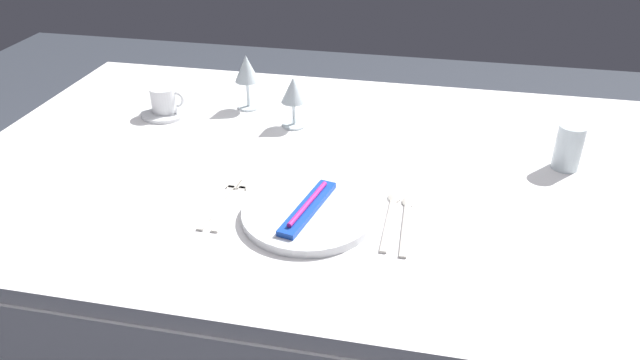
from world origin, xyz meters
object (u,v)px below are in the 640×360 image
at_px(spoon_dessert, 407,217).
at_px(wine_glass_left, 293,93).
at_px(dinner_plate, 308,214).
at_px(toothbrush_package, 308,207).
at_px(wine_glass_centre, 247,71).
at_px(coffee_cup_left, 165,99).
at_px(fork_outer, 234,202).
at_px(spoon_soup, 391,213).
at_px(drink_tumbler, 568,150).
at_px(fork_inner, 222,201).

relative_size(spoon_dessert, wine_glass_left, 1.57).
bearing_deg(dinner_plate, spoon_dessert, 10.95).
distance_m(toothbrush_package, wine_glass_centre, 0.59).
xyz_separation_m(spoon_dessert, wine_glass_left, (-0.33, 0.38, 0.09)).
height_order(spoon_dessert, coffee_cup_left, coffee_cup_left).
height_order(coffee_cup_left, wine_glass_left, wine_glass_left).
distance_m(fork_outer, wine_glass_centre, 0.51).
bearing_deg(fork_outer, spoon_dessert, 2.23).
bearing_deg(fork_outer, toothbrush_package, -8.16).
relative_size(spoon_soup, wine_glass_left, 1.60).
height_order(spoon_soup, coffee_cup_left, coffee_cup_left).
height_order(dinner_plate, drink_tumbler, drink_tumbler).
height_order(fork_inner, wine_glass_left, wine_glass_left).
bearing_deg(toothbrush_package, spoon_dessert, 10.95).
bearing_deg(spoon_dessert, wine_glass_centre, 135.76).
height_order(toothbrush_package, coffee_cup_left, coffee_cup_left).
distance_m(wine_glass_left, drink_tumbler, 0.68).
bearing_deg(dinner_plate, drink_tumbler, 31.02).
bearing_deg(fork_outer, wine_glass_centre, 103.83).
bearing_deg(drink_tumbler, dinner_plate, -148.98).
xyz_separation_m(dinner_plate, spoon_dessert, (0.20, 0.04, -0.01)).
bearing_deg(dinner_plate, coffee_cup_left, 139.79).
relative_size(wine_glass_centre, wine_glass_left, 1.14).
bearing_deg(fork_outer, spoon_soup, 4.10).
bearing_deg(spoon_dessert, toothbrush_package, -169.05).
height_order(wine_glass_centre, drink_tumbler, wine_glass_centre).
xyz_separation_m(dinner_plate, wine_glass_centre, (-0.29, 0.51, 0.10)).
height_order(spoon_dessert, wine_glass_left, wine_glass_left).
distance_m(toothbrush_package, fork_outer, 0.17).
relative_size(dinner_plate, drink_tumbler, 2.52).
relative_size(fork_inner, drink_tumbler, 1.90).
distance_m(dinner_plate, wine_glass_left, 0.45).
height_order(spoon_soup, wine_glass_centre, wine_glass_centre).
bearing_deg(toothbrush_package, fork_outer, 171.84).
xyz_separation_m(dinner_plate, drink_tumbler, (0.54, 0.32, 0.04)).
relative_size(spoon_dessert, drink_tumbler, 2.00).
bearing_deg(coffee_cup_left, spoon_dessert, -28.83).
bearing_deg(dinner_plate, wine_glass_left, 107.50).
bearing_deg(drink_tumbler, fork_inner, -157.62).
bearing_deg(spoon_soup, wine_glass_left, 128.59).
bearing_deg(fork_outer, drink_tumbler, 23.05).
height_order(toothbrush_package, fork_outer, toothbrush_package).
distance_m(dinner_plate, wine_glass_centre, 0.59).
bearing_deg(wine_glass_centre, fork_inner, -79.18).
height_order(spoon_soup, drink_tumbler, drink_tumbler).
height_order(toothbrush_package, wine_glass_left, wine_glass_left).
xyz_separation_m(spoon_soup, coffee_cup_left, (-0.66, 0.37, 0.04)).
bearing_deg(toothbrush_package, coffee_cup_left, 139.79).
relative_size(dinner_plate, coffee_cup_left, 2.81).
height_order(spoon_soup, spoon_dessert, same).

